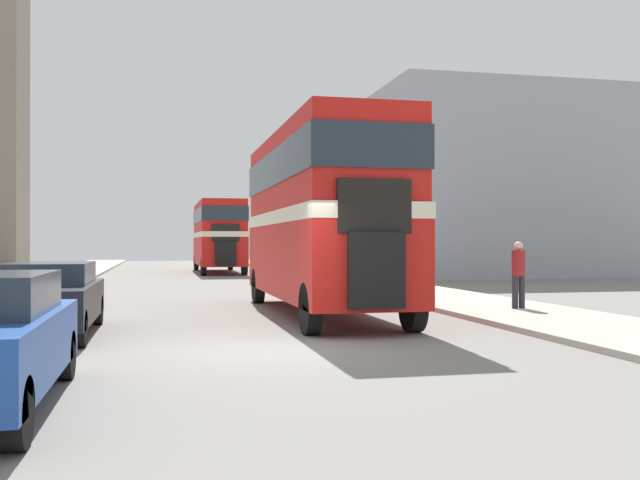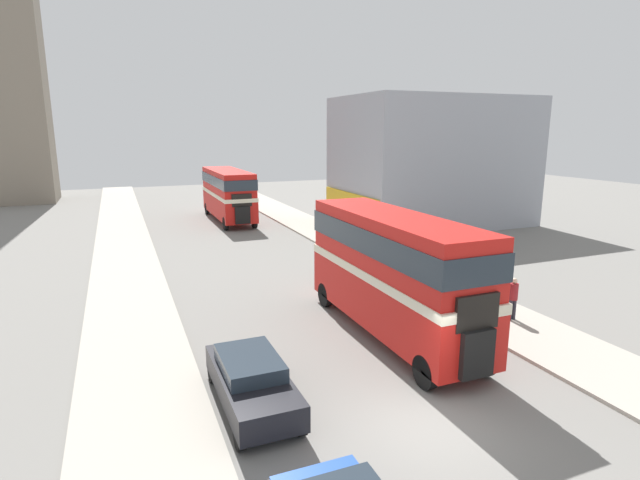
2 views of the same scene
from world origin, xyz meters
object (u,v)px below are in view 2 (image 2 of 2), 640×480
bicycle_on_pavement (385,256)px  church_tower (2,7)px  double_decker_bus (393,266)px  car_parked_mid (251,380)px  pedestrian_walking (513,296)px  bus_distant (228,191)px

bicycle_on_pavement → church_tower: bearing=121.9°
double_decker_bus → bicycle_on_pavement: 10.00m
car_parked_mid → pedestrian_walking: size_ratio=2.59×
double_decker_bus → bicycle_on_pavement: double_decker_bus is taller
double_decker_bus → car_parked_mid: size_ratio=2.16×
pedestrian_walking → bicycle_on_pavement: (-0.34, 9.37, -0.59)m
car_parked_mid → bicycle_on_pavement: (10.55, 11.37, -0.25)m
car_parked_mid → bicycle_on_pavement: size_ratio=2.48×
bus_distant → pedestrian_walking: 26.97m
pedestrian_walking → church_tower: size_ratio=0.05×
car_parked_mid → pedestrian_walking: 11.08m
car_parked_mid → bicycle_on_pavement: bearing=47.1°
bus_distant → double_decker_bus: bearing=-89.0°
car_parked_mid → double_decker_bus: bearing=24.9°
bus_distant → church_tower: size_ratio=0.27×
bus_distant → bicycle_on_pavement: bearing=-73.4°
pedestrian_walking → church_tower: church_tower is taller
double_decker_bus → car_parked_mid: (-5.94, -2.76, -1.89)m
double_decker_bus → bus_distant: size_ratio=0.96×
bicycle_on_pavement → church_tower: 46.07m
bicycle_on_pavement → church_tower: (-22.29, 35.86, 18.43)m
double_decker_bus → bicycle_on_pavement: (4.61, 8.61, -2.14)m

